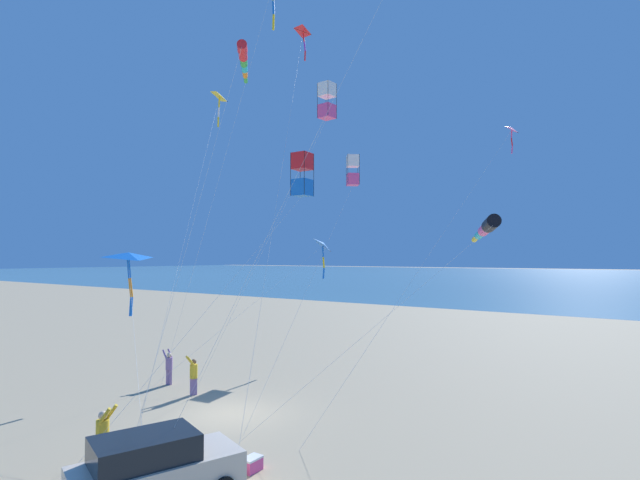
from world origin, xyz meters
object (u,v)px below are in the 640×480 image
Objects in this scene: kite_delta_black_fish_shape at (323,246)px; cooler_box at (252,464)px; kite_windsock_blue_topmost at (486,229)px; kite_delta_striped_overhead at (129,258)px; kite_box_white_trailing at (353,170)px; kite_box_long_streamer_right at (327,101)px; parked_car at (154,468)px; kite_delta_green_low_center at (303,33)px; kite_box_red_high_left at (302,175)px; person_child_grey_jacket at (193,373)px; kite_delta_yellow_midlevel at (220,98)px; kite_windsock_rainbow_low_near at (243,60)px; kite_delta_magenta_far_left at (511,131)px; person_child_green_jacket at (169,366)px; person_adult_flyer at (103,435)px.

cooler_box is at bearing -152.80° from kite_delta_black_fish_shape.
kite_windsock_blue_topmost is 17.12m from kite_delta_striped_overhead.
kite_box_white_trailing is 4.95m from kite_box_long_streamer_right.
kite_box_long_streamer_right reaches higher than parked_car.
kite_delta_green_low_center reaches higher than kite_windsock_blue_topmost.
kite_box_red_high_left is at bearing 22.11° from cooler_box.
parked_car is at bearing -136.00° from person_child_grey_jacket.
cooler_box is at bearing -157.89° from kite_box_red_high_left.
person_child_grey_jacket is 0.09× the size of kite_delta_green_low_center.
parked_car is at bearing -139.66° from kite_delta_yellow_midlevel.
parked_car is at bearing -156.44° from kite_windsock_rainbow_low_near.
kite_delta_yellow_midlevel is 5.95m from kite_delta_green_low_center.
kite_box_long_streamer_right is 12.95m from kite_delta_striped_overhead.
parked_car is 18.81m from kite_box_long_streamer_right.
kite_delta_magenta_far_left reaches higher than kite_box_red_high_left.
parked_car is 0.31× the size of kite_windsock_rainbow_low_near.
kite_delta_black_fish_shape is (2.01, 3.50, -4.40)m from kite_box_white_trailing.
kite_delta_green_low_center reaches higher than kite_delta_striped_overhead.
kite_delta_black_fish_shape is at bearing -15.98° from kite_delta_yellow_midlevel.
parked_car is 0.30× the size of kite_box_long_streamer_right.
person_child_green_jacket is 15.42m from kite_windsock_rainbow_low_near.
person_child_grey_jacket is 14.87m from kite_windsock_blue_topmost.
kite_delta_magenta_far_left is (18.38, -7.82, 12.21)m from person_adult_flyer.
kite_box_white_trailing is at bearing 64.67° from kite_windsock_blue_topmost.
kite_delta_black_fish_shape reaches higher than person_child_grey_jacket.
cooler_box is at bearing 165.56° from kite_delta_magenta_far_left.
person_child_grey_jacket is 15.22m from kite_box_long_streamer_right.
kite_delta_yellow_midlevel is at bearing 118.86° from kite_delta_magenta_far_left.
kite_box_red_high_left reaches higher than parked_car.
cooler_box is 0.35× the size of person_child_green_jacket.
kite_box_long_streamer_right is at bearing -39.14° from person_child_grey_jacket.
person_adult_flyer is 0.18× the size of kite_box_red_high_left.
kite_box_red_high_left is 10.62m from kite_delta_green_low_center.
kite_box_white_trailing is (16.37, 3.67, 10.76)m from parked_car.
person_child_grey_jacket is 14.41m from kite_box_white_trailing.
person_child_green_jacket is at bearing 41.21° from person_adult_flyer.
parked_car is at bearing -170.12° from kite_box_red_high_left.
kite_delta_yellow_midlevel is at bearing 94.65° from kite_windsock_blue_topmost.
parked_car is 0.24× the size of kite_delta_green_low_center.
kite_box_white_trailing is (16.02, 0.67, 10.63)m from person_adult_flyer.
kite_delta_black_fish_shape is (15.42, 7.93, 7.10)m from cooler_box.
kite_delta_magenta_far_left is (12.81, -7.40, -1.28)m from kite_windsock_rainbow_low_near.
kite_windsock_blue_topmost reaches higher than kite_delta_black_fish_shape.
kite_delta_black_fish_shape is 11.80m from kite_box_red_high_left.
kite_delta_striped_overhead is at bearing 106.93° from person_child_grey_jacket.
kite_box_white_trailing is 5.97m from kite_delta_black_fish_shape.
kite_windsock_rainbow_low_near is 11.48m from kite_delta_striped_overhead.
kite_box_white_trailing is (4.23, 8.94, 4.00)m from kite_windsock_blue_topmost.
person_adult_flyer is 1.11× the size of person_child_green_jacket.
person_adult_flyer is at bearing -149.63° from person_child_grey_jacket.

